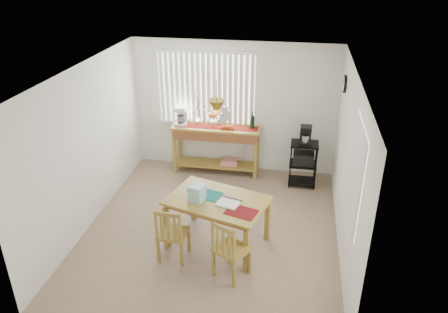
% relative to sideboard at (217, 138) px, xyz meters
% --- Properties ---
extents(ground, '(4.00, 4.50, 0.01)m').
position_rel_sideboard_xyz_m(ground, '(0.30, -1.99, -0.74)').
color(ground, gray).
extents(room_shell, '(4.20, 4.70, 2.70)m').
position_rel_sideboard_xyz_m(room_shell, '(0.30, -1.97, 0.96)').
color(room_shell, white).
rests_on(room_shell, ground).
extents(sideboard, '(1.73, 0.49, 0.97)m').
position_rel_sideboard_xyz_m(sideboard, '(0.00, 0.00, 0.00)').
color(sideboard, '#A38637').
rests_on(sideboard, ground).
extents(sideboard_items, '(1.64, 0.41, 0.75)m').
position_rel_sideboard_xyz_m(sideboard_items, '(-0.28, 0.02, 0.40)').
color(sideboard_items, maroon).
rests_on(sideboard_items, sideboard).
extents(wire_cart, '(0.51, 0.41, 0.86)m').
position_rel_sideboard_xyz_m(wire_cart, '(1.71, -0.24, -0.21)').
color(wire_cart, black).
rests_on(wire_cart, ground).
extents(cart_items, '(0.20, 0.24, 0.36)m').
position_rel_sideboard_xyz_m(cart_items, '(1.71, -0.23, 0.30)').
color(cart_items, black).
rests_on(cart_items, wire_cart).
extents(dining_table, '(1.65, 1.30, 0.77)m').
position_rel_sideboard_xyz_m(dining_table, '(0.46, -2.33, -0.05)').
color(dining_table, '#A38637').
rests_on(dining_table, ground).
extents(table_items, '(1.09, 0.81, 0.25)m').
position_rel_sideboard_xyz_m(table_items, '(0.29, -2.41, 0.14)').
color(table_items, '#136D63').
rests_on(table_items, dining_table).
extents(chair_left, '(0.43, 0.43, 0.88)m').
position_rel_sideboard_xyz_m(chair_left, '(-0.11, -2.83, -0.30)').
color(chair_left, '#A38637').
rests_on(chair_left, ground).
extents(chair_right, '(0.57, 0.57, 0.90)m').
position_rel_sideboard_xyz_m(chair_right, '(0.77, -3.06, -0.29)').
color(chair_right, '#A38637').
rests_on(chair_right, ground).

